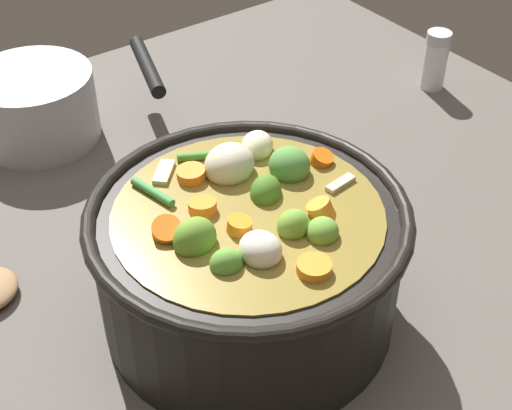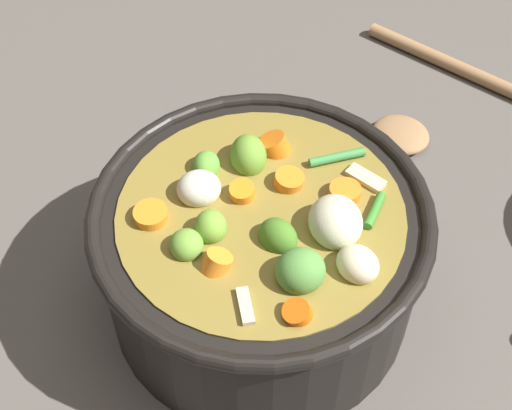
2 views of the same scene
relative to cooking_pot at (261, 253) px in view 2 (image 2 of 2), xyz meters
The scene contains 3 objects.
ground_plane 0.07m from the cooking_pot, 131.79° to the right, with size 1.10×1.10×0.00m, color #514C47.
cooking_pot is the anchor object (origin of this frame).
wooden_spoon 0.33m from the cooking_pot, 139.13° to the left, with size 0.24×0.23×0.02m.
Camera 2 is at (0.39, -0.03, 0.60)m, focal length 53.48 mm.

